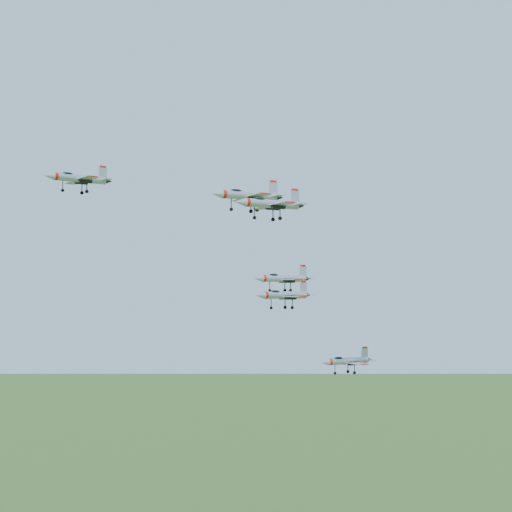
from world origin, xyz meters
TOP-DOWN VIEW (x-y plane):
  - jet_lead at (-23.69, 8.57)m, footprint 11.75×9.72m
  - jet_left_high at (1.89, -3.50)m, footprint 13.68×11.57m
  - jet_right_high at (-6.95, -19.88)m, footprint 11.70×9.85m
  - jet_left_low at (16.49, 3.92)m, footprint 12.51×10.55m
  - jet_right_low at (6.05, -8.17)m, footprint 11.58×9.64m
  - jet_trail at (23.92, -5.75)m, footprint 11.70×9.84m

SIDE VIEW (x-z plane):
  - jet_trail at x=23.92m, z-range 104.99..108.13m
  - jet_right_low at x=6.05m, z-range 117.47..120.56m
  - jet_left_low at x=16.49m, z-range 120.38..123.74m
  - jet_right_high at x=-6.95m, z-range 130.94..134.09m
  - jet_left_high at x=1.89m, z-range 134.29..137.98m
  - jet_lead at x=-23.69m, z-range 136.45..139.59m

